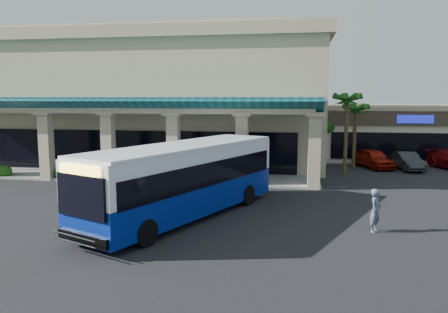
% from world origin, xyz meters
% --- Properties ---
extents(ground, '(110.00, 110.00, 0.00)m').
position_xyz_m(ground, '(0.00, 0.00, 0.00)').
color(ground, black).
extents(main_building, '(30.80, 14.80, 11.35)m').
position_xyz_m(main_building, '(-8.00, 16.00, 5.67)').
color(main_building, tan).
rests_on(main_building, ground).
extents(arcade, '(30.00, 6.20, 5.70)m').
position_xyz_m(arcade, '(-8.00, 6.80, 2.85)').
color(arcade, '#0E4A55').
rests_on(arcade, ground).
extents(strip_mall, '(22.50, 12.50, 4.90)m').
position_xyz_m(strip_mall, '(18.00, 24.00, 2.45)').
color(strip_mall, beige).
rests_on(strip_mall, ground).
extents(palm_0, '(2.40, 2.40, 6.60)m').
position_xyz_m(palm_0, '(8.50, 11.00, 3.30)').
color(palm_0, '#1B5216').
rests_on(palm_0, ground).
extents(palm_1, '(2.40, 2.40, 5.80)m').
position_xyz_m(palm_1, '(9.50, 14.00, 2.90)').
color(palm_1, '#1B5216').
rests_on(palm_1, ground).
extents(broadleaf_tree, '(2.60, 2.60, 4.81)m').
position_xyz_m(broadleaf_tree, '(7.50, 19.00, 2.41)').
color(broadleaf_tree, '#1A450F').
rests_on(broadleaf_tree, ground).
extents(transit_bus, '(7.67, 12.61, 3.49)m').
position_xyz_m(transit_bus, '(-0.27, -2.47, 1.74)').
color(transit_bus, navy).
rests_on(transit_bus, ground).
extents(pedestrian, '(0.72, 0.80, 1.84)m').
position_xyz_m(pedestrian, '(8.25, -3.36, 0.92)').
color(pedestrian, '#4C5971').
rests_on(pedestrian, ground).
extents(car_silver, '(3.26, 4.85, 1.53)m').
position_xyz_m(car_silver, '(11.10, 14.35, 0.77)').
color(car_silver, '#951506').
rests_on(car_silver, ground).
extents(car_white, '(2.02, 4.35, 1.38)m').
position_xyz_m(car_white, '(13.54, 13.82, 0.69)').
color(car_white, '#282A2F').
rests_on(car_white, ground).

